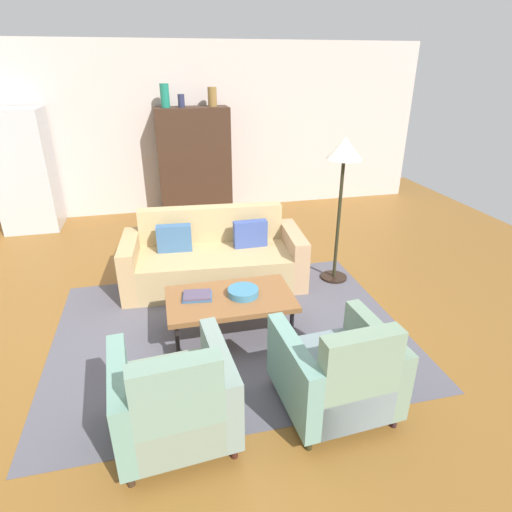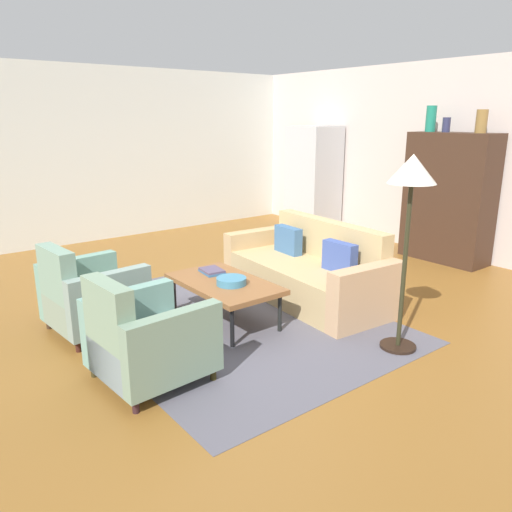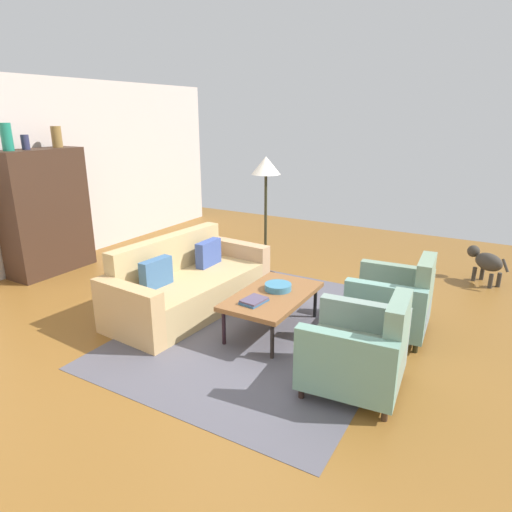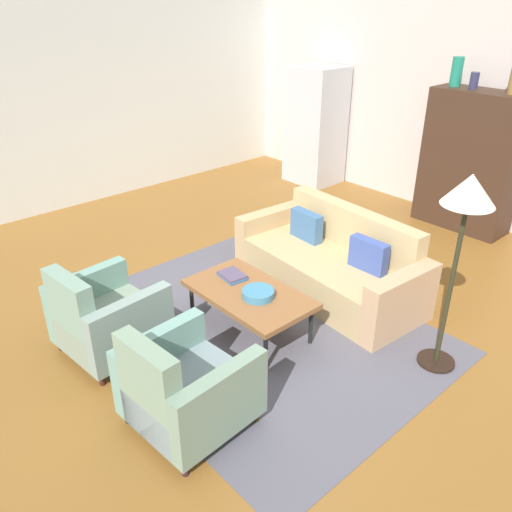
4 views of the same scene
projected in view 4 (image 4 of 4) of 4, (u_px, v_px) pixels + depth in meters
ground_plane at (264, 322)px, 5.09m from camera, size 10.14×10.14×0.00m
wall_back at (485, 118)px, 6.78m from camera, size 8.45×0.12×2.80m
wall_left at (60, 110)px, 7.23m from camera, size 0.12×7.87×2.80m
area_rug at (253, 327)px, 4.99m from camera, size 3.40×2.60×0.01m
couch at (333, 264)px, 5.53m from camera, size 2.16×1.05×0.86m
coffee_table at (249, 295)px, 4.78m from camera, size 1.20×0.70×0.43m
armchair_left at (103, 320)px, 4.51m from camera, size 0.86×0.86×0.88m
armchair_right at (182, 391)px, 3.71m from camera, size 0.85×0.85×0.88m
fruit_bowl at (258, 294)px, 4.67m from camera, size 0.29×0.29×0.07m
book_stack at (232, 275)px, 4.99m from camera, size 0.30×0.23×0.04m
cabinet at (470, 162)px, 6.75m from camera, size 1.20×0.51×1.80m
vase_tall at (457, 72)px, 6.52m from camera, size 0.14×0.14×0.36m
vase_round at (474, 81)px, 6.39m from camera, size 0.11×0.11×0.20m
refrigerator at (315, 126)px, 8.42m from camera, size 0.80×0.73×1.85m
floor_lamp at (466, 209)px, 3.86m from camera, size 0.40×0.40×1.72m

